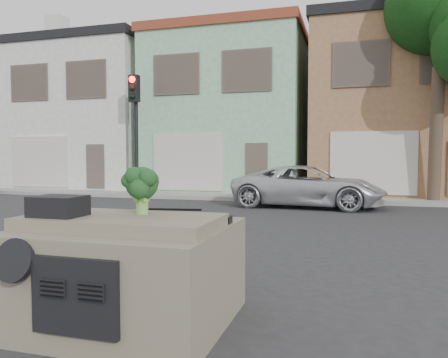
% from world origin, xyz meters
% --- Properties ---
extents(ground_plane, '(120.00, 120.00, 0.00)m').
position_xyz_m(ground_plane, '(0.00, 0.00, 0.00)').
color(ground_plane, '#303033').
rests_on(ground_plane, ground).
extents(sidewalk, '(40.00, 3.00, 0.15)m').
position_xyz_m(sidewalk, '(0.00, 10.50, 0.07)').
color(sidewalk, gray).
rests_on(sidewalk, ground).
extents(townhouse_white, '(7.20, 8.20, 7.55)m').
position_xyz_m(townhouse_white, '(-11.00, 14.50, 3.77)').
color(townhouse_white, silver).
rests_on(townhouse_white, ground).
extents(townhouse_mint, '(7.20, 8.20, 7.55)m').
position_xyz_m(townhouse_mint, '(-3.50, 14.50, 3.77)').
color(townhouse_mint, '#94CCA2').
rests_on(townhouse_mint, ground).
extents(townhouse_tan, '(7.20, 8.20, 7.55)m').
position_xyz_m(townhouse_tan, '(4.00, 14.50, 3.77)').
color(townhouse_tan, '#9C6F4B').
rests_on(townhouse_tan, ground).
extents(silver_pickup, '(5.18, 2.70, 1.39)m').
position_xyz_m(silver_pickup, '(0.79, 7.84, 0.00)').
color(silver_pickup, silver).
rests_on(silver_pickup, ground).
extents(traffic_signal, '(0.40, 0.40, 5.10)m').
position_xyz_m(traffic_signal, '(-6.50, 9.50, 2.55)').
color(traffic_signal, black).
rests_on(traffic_signal, ground).
extents(tree_near, '(4.40, 4.00, 8.50)m').
position_xyz_m(tree_near, '(5.00, 9.80, 4.25)').
color(tree_near, '#133A11').
rests_on(tree_near, ground).
extents(car_dashboard, '(2.00, 1.80, 1.12)m').
position_xyz_m(car_dashboard, '(0.00, -3.00, 0.56)').
color(car_dashboard, '#776F5B').
rests_on(car_dashboard, ground).
extents(instrument_hump, '(0.48, 0.38, 0.20)m').
position_xyz_m(instrument_hump, '(-0.58, -3.35, 1.22)').
color(instrument_hump, black).
rests_on(instrument_hump, car_dashboard).
extents(wiper_arm, '(0.69, 0.15, 0.02)m').
position_xyz_m(wiper_arm, '(0.28, -2.62, 1.13)').
color(wiper_arm, black).
rests_on(wiper_arm, car_dashboard).
extents(broccoli, '(0.50, 0.50, 0.49)m').
position_xyz_m(broccoli, '(0.13, -2.97, 1.37)').
color(broccoli, '#183B19').
rests_on(broccoli, car_dashboard).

